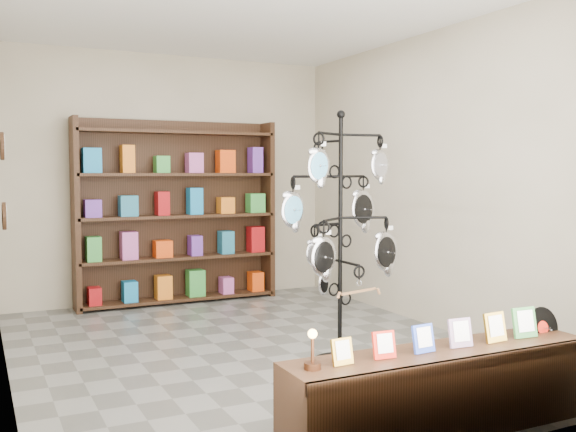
# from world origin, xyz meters

# --- Properties ---
(ground) EXTENTS (5.00, 5.00, 0.00)m
(ground) POSITION_xyz_m (0.00, 0.00, 0.00)
(ground) COLOR slate
(ground) RESTS_ON ground
(room_envelope) EXTENTS (5.00, 5.00, 5.00)m
(room_envelope) POSITION_xyz_m (0.00, 0.00, 1.85)
(room_envelope) COLOR beige
(room_envelope) RESTS_ON ground
(display_tree) EXTENTS (1.07, 1.01, 2.08)m
(display_tree) POSITION_xyz_m (0.49, -0.71, 1.20)
(display_tree) COLOR black
(display_tree) RESTS_ON ground
(front_shelf) EXTENTS (2.06, 0.44, 0.73)m
(front_shelf) POSITION_xyz_m (0.32, -2.20, 0.25)
(front_shelf) COLOR black
(front_shelf) RESTS_ON ground
(back_shelving) EXTENTS (2.42, 0.36, 2.20)m
(back_shelving) POSITION_xyz_m (0.00, 2.30, 1.03)
(back_shelving) COLOR black
(back_shelving) RESTS_ON ground
(wall_clocks) EXTENTS (0.03, 0.24, 0.84)m
(wall_clocks) POSITION_xyz_m (-1.97, 0.80, 1.50)
(wall_clocks) COLOR black
(wall_clocks) RESTS_ON ground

